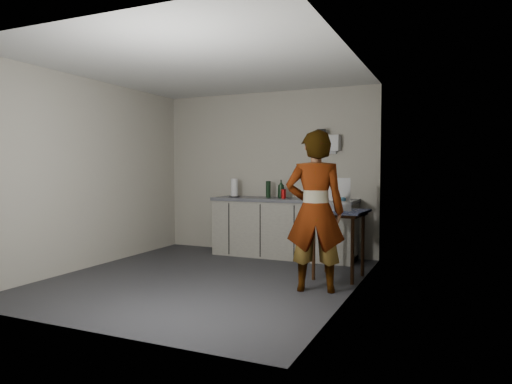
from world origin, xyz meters
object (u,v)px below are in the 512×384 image
at_px(kitchen_counter, 284,229).
at_px(soap_bottle, 281,189).
at_px(dark_bottle, 268,189).
at_px(dish_rack, 323,195).
at_px(side_table, 339,219).
at_px(soda_can, 283,194).
at_px(standing_man, 315,211).
at_px(paper_towel, 234,188).
at_px(bakery_box, 339,203).

xyz_separation_m(kitchen_counter, soap_bottle, (-0.04, -0.01, 0.63)).
distance_m(kitchen_counter, dark_bottle, 0.67).
bearing_deg(dark_bottle, soap_bottle, -3.28).
height_order(soap_bottle, dish_rack, soap_bottle).
height_order(side_table, soda_can, soda_can).
distance_m(side_table, dish_rack, 1.11).
bearing_deg(standing_man, soda_can, -74.70).
height_order(side_table, dish_rack, dish_rack).
relative_size(soda_can, paper_towel, 0.48).
bearing_deg(dish_rack, bakery_box, -63.33).
bearing_deg(side_table, kitchen_counter, 141.50).
bearing_deg(standing_man, dish_rack, -92.79).
relative_size(dark_bottle, paper_towel, 0.89).
distance_m(side_table, paper_towel, 2.15).
distance_m(kitchen_counter, dish_rack, 0.82).
height_order(standing_man, paper_towel, standing_man).
xyz_separation_m(soap_bottle, soda_can, (0.05, -0.04, -0.07)).
relative_size(kitchen_counter, dish_rack, 5.98).
relative_size(side_table, standing_man, 0.48).
xyz_separation_m(standing_man, bakery_box, (0.09, 0.74, 0.04)).
bearing_deg(soda_can, bakery_box, -40.20).
bearing_deg(kitchen_counter, dark_bottle, 178.48).
xyz_separation_m(soap_bottle, bakery_box, (1.13, -0.95, -0.11)).
relative_size(paper_towel, bakery_box, 0.74).
xyz_separation_m(standing_man, paper_towel, (-1.81, 1.63, 0.15)).
xyz_separation_m(side_table, soap_bottle, (-1.14, 0.99, 0.31)).
bearing_deg(side_table, paper_towel, 157.86).
xyz_separation_m(kitchen_counter, side_table, (1.10, -1.00, 0.31)).
xyz_separation_m(side_table, dark_bottle, (-1.36, 1.00, 0.30)).
bearing_deg(dish_rack, soap_bottle, 179.05).
bearing_deg(dark_bottle, dish_rack, -1.53).
xyz_separation_m(dark_bottle, bakery_box, (1.35, -0.96, -0.10)).
xyz_separation_m(kitchen_counter, paper_towel, (-0.81, -0.07, 0.62)).
height_order(standing_man, bakery_box, standing_man).
bearing_deg(side_table, soda_can, 142.44).
bearing_deg(dish_rack, dark_bottle, 178.47).
bearing_deg(paper_towel, soda_can, 1.95).
distance_m(kitchen_counter, bakery_box, 1.54).
distance_m(kitchen_counter, soda_can, 0.56).
bearing_deg(standing_man, kitchen_counter, -75.04).
distance_m(standing_man, soda_can, 1.93).
distance_m(soap_bottle, paper_towel, 0.77).
distance_m(standing_man, paper_towel, 2.44).
relative_size(standing_man, soda_can, 12.72).
distance_m(soap_bottle, soda_can, 0.10).
height_order(kitchen_counter, dark_bottle, dark_bottle).
relative_size(kitchen_counter, dark_bottle, 8.56).
xyz_separation_m(side_table, dish_rack, (-0.48, 0.98, 0.23)).
height_order(soap_bottle, soda_can, soap_bottle).
bearing_deg(side_table, dish_rack, 119.75).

